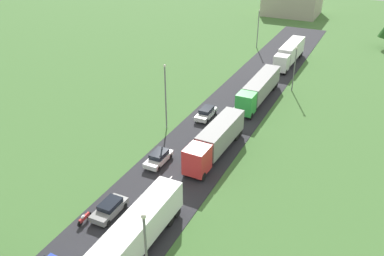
{
  "coord_description": "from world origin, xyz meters",
  "views": [
    {
      "loc": [
        18.33,
        -8.93,
        26.48
      ],
      "look_at": [
        -1.66,
        32.63,
        1.62
      ],
      "focal_mm": 38.31,
      "sensor_mm": 36.0,
      "label": 1
    }
  ],
  "objects_px": {
    "lamppost_fourth": "(258,27)",
    "truck_third": "(259,88)",
    "lamppost_second": "(166,94)",
    "car_second": "(109,208)",
    "distant_building": "(292,3)",
    "motorcycle_courier": "(84,218)",
    "truck_lead": "(131,238)",
    "car_third": "(159,158)",
    "lamppost_third": "(295,67)",
    "truck_fourth": "(290,53)",
    "truck_second": "(216,139)",
    "car_fourth": "(206,113)"
  },
  "relations": [
    {
      "from": "lamppost_fourth",
      "to": "truck_third",
      "type": "bearing_deg",
      "value": -71.71
    },
    {
      "from": "lamppost_second",
      "to": "car_second",
      "type": "bearing_deg",
      "value": -78.67
    },
    {
      "from": "lamppost_fourth",
      "to": "distant_building",
      "type": "distance_m",
      "value": 34.01
    },
    {
      "from": "truck_third",
      "to": "motorcycle_courier",
      "type": "bearing_deg",
      "value": -100.51
    },
    {
      "from": "truck_lead",
      "to": "distant_building",
      "type": "height_order",
      "value": "distant_building"
    },
    {
      "from": "car_third",
      "to": "lamppost_fourth",
      "type": "bearing_deg",
      "value": 94.25
    },
    {
      "from": "truck_third",
      "to": "lamppost_second",
      "type": "xyz_separation_m",
      "value": [
        -8.46,
        -14.16,
        2.96
      ]
    },
    {
      "from": "truck_lead",
      "to": "truck_third",
      "type": "bearing_deg",
      "value": 90.21
    },
    {
      "from": "truck_third",
      "to": "lamppost_third",
      "type": "distance_m",
      "value": 7.53
    },
    {
      "from": "truck_fourth",
      "to": "truck_lead",
      "type": "bearing_deg",
      "value": -89.94
    },
    {
      "from": "car_third",
      "to": "distant_building",
      "type": "height_order",
      "value": "distant_building"
    },
    {
      "from": "car_third",
      "to": "lamppost_fourth",
      "type": "relative_size",
      "value": 0.52
    },
    {
      "from": "truck_fourth",
      "to": "lamppost_fourth",
      "type": "xyz_separation_m",
      "value": [
        -8.75,
        7.27,
        2.28
      ]
    },
    {
      "from": "truck_lead",
      "to": "truck_fourth",
      "type": "bearing_deg",
      "value": 90.06
    },
    {
      "from": "car_second",
      "to": "lamppost_second",
      "type": "bearing_deg",
      "value": 101.33
    },
    {
      "from": "truck_second",
      "to": "car_third",
      "type": "distance_m",
      "value": 7.13
    },
    {
      "from": "car_fourth",
      "to": "car_third",
      "type": "bearing_deg",
      "value": -90.84
    },
    {
      "from": "lamppost_second",
      "to": "lamppost_fourth",
      "type": "distance_m",
      "value": 40.45
    },
    {
      "from": "car_second",
      "to": "lamppost_third",
      "type": "relative_size",
      "value": 0.56
    },
    {
      "from": "truck_third",
      "to": "lamppost_third",
      "type": "xyz_separation_m",
      "value": [
        3.77,
        6.18,
        2.05
      ]
    },
    {
      "from": "truck_second",
      "to": "distant_building",
      "type": "xyz_separation_m",
      "value": [
        -9.59,
        77.72,
        1.13
      ]
    },
    {
      "from": "lamppost_second",
      "to": "distant_building",
      "type": "bearing_deg",
      "value": 90.81
    },
    {
      "from": "motorcycle_courier",
      "to": "lamppost_second",
      "type": "bearing_deg",
      "value": 96.03
    },
    {
      "from": "lamppost_second",
      "to": "truck_lead",
      "type": "bearing_deg",
      "value": -68.34
    },
    {
      "from": "car_fourth",
      "to": "lamppost_third",
      "type": "distance_m",
      "value": 17.8
    },
    {
      "from": "motorcycle_courier",
      "to": "distant_building",
      "type": "bearing_deg",
      "value": 91.92
    },
    {
      "from": "car_fourth",
      "to": "distant_building",
      "type": "relative_size",
      "value": 0.31
    },
    {
      "from": "truck_third",
      "to": "lamppost_fourth",
      "type": "distance_m",
      "value": 27.79
    },
    {
      "from": "truck_third",
      "to": "lamppost_second",
      "type": "relative_size",
      "value": 1.6
    },
    {
      "from": "truck_fourth",
      "to": "car_second",
      "type": "height_order",
      "value": "truck_fourth"
    },
    {
      "from": "truck_fourth",
      "to": "lamppost_fourth",
      "type": "bearing_deg",
      "value": 140.27
    },
    {
      "from": "distant_building",
      "to": "motorcycle_courier",
      "type": "bearing_deg",
      "value": -88.08
    },
    {
      "from": "truck_lead",
      "to": "car_fourth",
      "type": "height_order",
      "value": "truck_lead"
    },
    {
      "from": "car_second",
      "to": "lamppost_third",
      "type": "height_order",
      "value": "lamppost_third"
    },
    {
      "from": "truck_fourth",
      "to": "car_second",
      "type": "distance_m",
      "value": 51.45
    },
    {
      "from": "truck_second",
      "to": "truck_third",
      "type": "relative_size",
      "value": 0.86
    },
    {
      "from": "lamppost_second",
      "to": "lamppost_third",
      "type": "height_order",
      "value": "lamppost_second"
    },
    {
      "from": "truck_lead",
      "to": "lamppost_third",
      "type": "bearing_deg",
      "value": 85.04
    },
    {
      "from": "car_fourth",
      "to": "lamppost_second",
      "type": "distance_m",
      "value": 7.56
    },
    {
      "from": "truck_fourth",
      "to": "car_second",
      "type": "xyz_separation_m",
      "value": [
        -4.92,
        -51.2,
        -1.4
      ]
    },
    {
      "from": "truck_second",
      "to": "truck_fourth",
      "type": "height_order",
      "value": "truck_fourth"
    },
    {
      "from": "car_second",
      "to": "car_fourth",
      "type": "distance_m",
      "value": 23.17
    },
    {
      "from": "truck_lead",
      "to": "lamppost_third",
      "type": "relative_size",
      "value": 1.97
    },
    {
      "from": "truck_second",
      "to": "motorcycle_courier",
      "type": "height_order",
      "value": "truck_second"
    },
    {
      "from": "truck_second",
      "to": "truck_lead",
      "type": "bearing_deg",
      "value": -89.85
    },
    {
      "from": "truck_second",
      "to": "distant_building",
      "type": "bearing_deg",
      "value": 97.04
    },
    {
      "from": "car_third",
      "to": "lamppost_third",
      "type": "height_order",
      "value": "lamppost_third"
    },
    {
      "from": "truck_second",
      "to": "truck_fourth",
      "type": "distance_m",
      "value": 36.46
    },
    {
      "from": "truck_lead",
      "to": "lamppost_second",
      "type": "xyz_separation_m",
      "value": [
        -8.59,
        21.62,
        2.96
      ]
    },
    {
      "from": "lamppost_third",
      "to": "truck_lead",
      "type": "bearing_deg",
      "value": -94.96
    }
  ]
}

